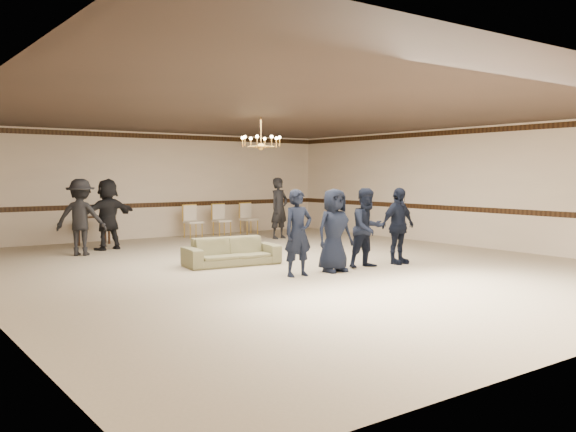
% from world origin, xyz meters
% --- Properties ---
extents(room, '(12.01, 14.01, 3.21)m').
position_xyz_m(room, '(0.00, 0.00, 1.60)').
color(room, tan).
rests_on(room, ground).
extents(chair_rail, '(12.00, 0.02, 0.14)m').
position_xyz_m(chair_rail, '(0.00, 6.99, 1.00)').
color(chair_rail, '#321E0F').
rests_on(chair_rail, wall_back).
extents(crown_molding, '(12.00, 0.02, 0.14)m').
position_xyz_m(crown_molding, '(0.00, 6.99, 3.08)').
color(crown_molding, '#321E0F').
rests_on(crown_molding, wall_back).
extents(chandelier, '(0.94, 0.94, 0.89)m').
position_xyz_m(chandelier, '(0.00, 1.00, 2.88)').
color(chandelier, gold).
rests_on(chandelier, ceiling).
extents(boy_a, '(0.62, 0.43, 1.65)m').
position_xyz_m(boy_a, '(-0.60, -1.17, 0.83)').
color(boy_a, black).
rests_on(boy_a, floor).
extents(boy_b, '(0.83, 0.56, 1.65)m').
position_xyz_m(boy_b, '(0.30, -1.17, 0.83)').
color(boy_b, black).
rests_on(boy_b, floor).
extents(boy_c, '(0.84, 0.68, 1.65)m').
position_xyz_m(boy_c, '(1.20, -1.17, 0.83)').
color(boy_c, black).
rests_on(boy_c, floor).
extents(boy_d, '(0.99, 0.46, 1.65)m').
position_xyz_m(boy_d, '(2.10, -1.17, 0.83)').
color(boy_d, black).
rests_on(boy_d, floor).
extents(settee, '(2.11, 1.05, 0.59)m').
position_xyz_m(settee, '(-0.90, 0.78, 0.30)').
color(settee, brown).
rests_on(settee, floor).
extents(adult_left, '(1.36, 1.22, 1.83)m').
position_xyz_m(adult_left, '(-3.01, 4.24, 0.91)').
color(adult_left, black).
rests_on(adult_left, floor).
extents(adult_mid, '(1.78, 0.91, 1.83)m').
position_xyz_m(adult_mid, '(-2.11, 4.94, 0.91)').
color(adult_mid, black).
rests_on(adult_mid, floor).
extents(adult_right, '(0.75, 0.58, 1.83)m').
position_xyz_m(adult_right, '(2.99, 4.54, 0.91)').
color(adult_right, black).
rests_on(adult_right, floor).
extents(banquet_chair_left, '(0.48, 0.48, 0.99)m').
position_xyz_m(banquet_chair_left, '(0.95, 6.18, 0.50)').
color(banquet_chair_left, beige).
rests_on(banquet_chair_left, floor).
extents(banquet_chair_mid, '(0.48, 0.48, 0.99)m').
position_xyz_m(banquet_chair_mid, '(1.95, 6.18, 0.50)').
color(banquet_chair_mid, beige).
rests_on(banquet_chair_mid, floor).
extents(banquet_chair_right, '(0.52, 0.52, 0.99)m').
position_xyz_m(banquet_chair_right, '(2.95, 6.18, 0.50)').
color(banquet_chair_right, beige).
rests_on(banquet_chair_right, floor).
extents(console_table, '(0.97, 0.47, 0.79)m').
position_xyz_m(console_table, '(-2.05, 6.38, 0.39)').
color(console_table, '#331D11').
rests_on(console_table, floor).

